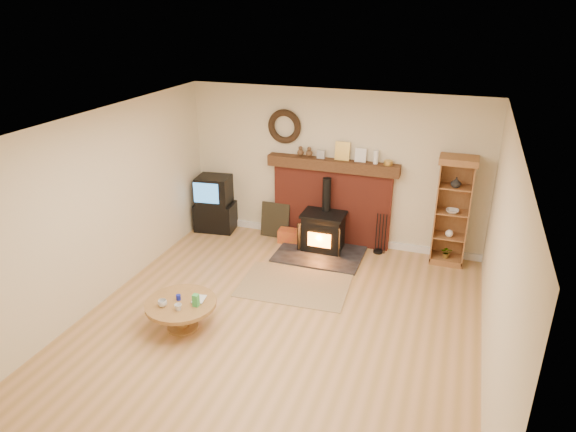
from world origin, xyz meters
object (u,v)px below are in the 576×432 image
at_px(wood_stove, 323,233).
at_px(coffee_table, 181,307).
at_px(curio_cabinet, 452,211).
at_px(tv_unit, 215,205).

bearing_deg(wood_stove, coffee_table, -111.81).
bearing_deg(coffee_table, curio_cabinet, 44.34).
bearing_deg(wood_stove, curio_cabinet, 8.16).
relative_size(tv_unit, coffee_table, 1.13).
distance_m(tv_unit, curio_cabinet, 4.08).
bearing_deg(tv_unit, curio_cabinet, 1.18).
relative_size(curio_cabinet, coffee_table, 1.95).
xyz_separation_m(wood_stove, coffee_table, (-1.09, -2.71, -0.00)).
height_order(wood_stove, tv_unit, wood_stove).
relative_size(wood_stove, curio_cabinet, 0.80).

